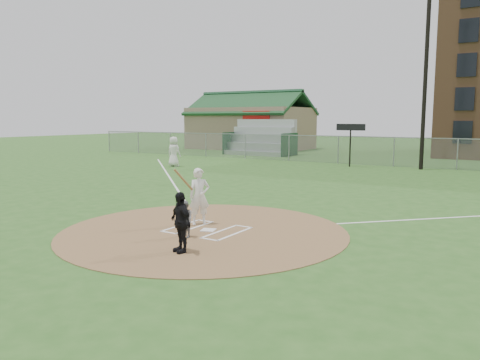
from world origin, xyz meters
The scene contains 14 objects.
ground centered at (0.00, 0.00, 0.00)m, with size 140.00×140.00×0.00m, color #2B581E.
dirt_circle centered at (0.00, 0.00, 0.01)m, with size 8.40×8.40×0.02m, color olive.
home_plate centered at (0.10, 0.07, 0.03)m, with size 0.40×0.40×0.03m, color white.
foul_line_third centered at (-9.00, 9.00, 0.01)m, with size 0.10×24.00×0.01m, color white.
catcher centered at (0.03, -0.92, 0.53)m, with size 0.50×0.39×1.02m, color gray.
umpire centered at (0.83, -2.09, 0.77)m, with size 0.88×0.37×1.51m, color black.
ondeck_player centered at (-12.84, 13.95, 1.03)m, with size 1.00×0.65×2.05m, color white.
batters_boxes centered at (0.00, 0.15, 0.03)m, with size 2.08×1.88×0.01m.
batter_at_plate centered at (-0.62, 0.60, 0.91)m, with size 0.88×1.04×1.78m.
outfield_fence centered at (0.00, 22.00, 1.02)m, with size 56.08×0.08×2.03m.
bleachers centered at (-13.00, 26.20, 1.59)m, with size 6.08×3.20×3.20m.
clubhouse centered at (-18.00, 32.99, 2.39)m, with size 12.20×8.71×6.23m.
light_pole centered at (2.00, 21.00, 6.61)m, with size 1.20×0.30×12.22m.
scoreboard_sign centered at (-2.50, 20.20, 2.39)m, with size 2.00×0.10×2.93m.
Camera 1 is at (8.04, -10.86, 3.31)m, focal length 35.00 mm.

